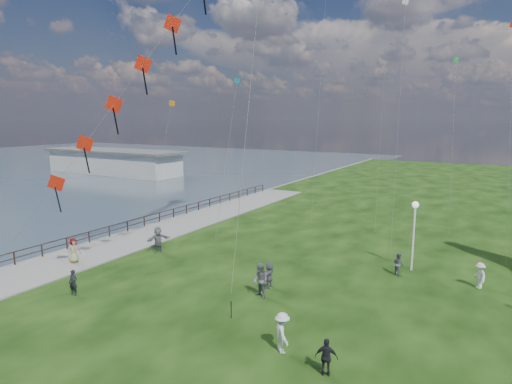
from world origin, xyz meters
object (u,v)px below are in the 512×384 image
Objects in this scene: person_5 at (158,240)px; person_7 at (398,264)px; person_11 at (269,275)px; person_3 at (326,357)px; person_0 at (73,283)px; person_10 at (74,252)px; person_8 at (480,275)px; lamppost at (414,221)px; pier_pavilion at (113,161)px; person_2 at (282,333)px; person_1 at (260,281)px.

person_7 is (16.36, 4.20, -0.23)m from person_5.
person_5 reaches higher than person_11.
person_0 is at bearing -16.30° from person_3.
person_10 is at bearing 60.64° from person_7.
person_5 is 5.75m from person_10.
person_8 is at bearing 20.89° from person_0.
pier_pavilion is at bearing 155.08° from lamppost.
person_2 reaches higher than person_11.
person_2 is 16.05m from person_5.
pier_pavilion is 19.91× the size of person_3.
person_1 is at bearing -5.95° from person_2.
pier_pavilion is at bearing 9.88° from person_7.
person_1 is 1.11× the size of person_2.
person_2 is 0.91× the size of person_5.
person_1 reaches higher than person_7.
person_1 is at bearing -80.00° from person_5.
person_11 is (-10.66, -6.14, 0.01)m from person_8.
person_1 is at bearing -68.71° from person_10.
pier_pavilion reaches higher than person_11.
pier_pavilion is 69.06m from person_8.
pier_pavilion is 19.52× the size of person_8.
lamppost is at bearing -48.01° from person_10.
person_5 is 1.13× the size of person_10.
person_2 is 1.03× the size of person_10.
person_3 is (15.02, -0.02, 0.02)m from person_0.
person_1 is at bearing -84.29° from person_8.
pier_pavilion reaches higher than person_10.
person_3 is at bearing -12.01° from person_0.
person_5 is 16.89m from person_7.
person_1 is at bearing -57.07° from person_3.
person_0 is 0.94× the size of person_11.
person_11 is (-6.07, 6.52, 0.02)m from person_3.
person_11 reaches higher than person_7.
person_10 is (-20.17, -10.28, -2.46)m from lamppost.
person_0 is 1.00× the size of person_7.
person_10 is (-4.56, 3.47, 0.12)m from person_0.
lamppost reaches higher than pier_pavilion.
pier_pavilion is 17.10× the size of person_2.
person_7 is at bearing -26.18° from pier_pavilion.
person_3 is (2.22, -0.63, -0.12)m from person_2.
lamppost reaches higher than person_7.
person_0 is at bearing -143.77° from person_5.
person_1 is 13.86m from person_10.
pier_pavilion is 69.19m from person_2.
person_8 reaches higher than person_7.
person_1 is 9.44m from person_7.
person_10 reaches higher than person_8.
lamppost reaches higher than person_10.
person_3 is 1.03× the size of person_7.
person_10 is at bearing -147.45° from person_1.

